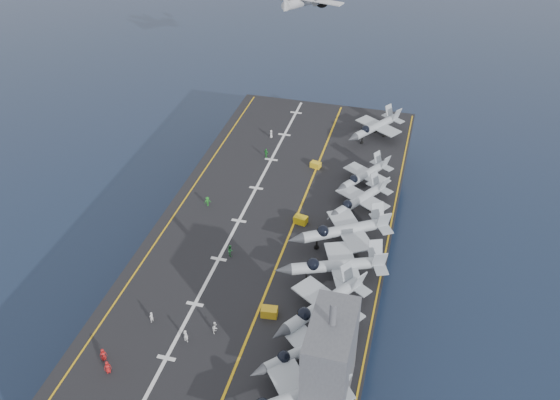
% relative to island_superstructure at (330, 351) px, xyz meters
% --- Properties ---
extents(ground, '(500.00, 500.00, 0.00)m').
position_rel_island_superstructure_xyz_m(ground, '(-15.00, 30.00, -17.90)').
color(ground, '#142135').
rests_on(ground, ground).
extents(hull, '(36.00, 90.00, 10.00)m').
position_rel_island_superstructure_xyz_m(hull, '(-15.00, 30.00, -12.90)').
color(hull, '#56595E').
rests_on(hull, ground).
extents(flight_deck, '(38.00, 92.00, 0.40)m').
position_rel_island_superstructure_xyz_m(flight_deck, '(-15.00, 30.00, -7.70)').
color(flight_deck, black).
rests_on(flight_deck, hull).
extents(foul_line, '(0.35, 90.00, 0.02)m').
position_rel_island_superstructure_xyz_m(foul_line, '(-12.00, 30.00, -7.48)').
color(foul_line, gold).
rests_on(foul_line, flight_deck).
extents(landing_centerline, '(0.50, 90.00, 0.02)m').
position_rel_island_superstructure_xyz_m(landing_centerline, '(-21.00, 30.00, -7.48)').
color(landing_centerline, silver).
rests_on(landing_centerline, flight_deck).
extents(deck_edge_port, '(0.25, 90.00, 0.02)m').
position_rel_island_superstructure_xyz_m(deck_edge_port, '(-32.00, 30.00, -7.48)').
color(deck_edge_port, gold).
rests_on(deck_edge_port, flight_deck).
extents(deck_edge_stbd, '(0.25, 90.00, 0.02)m').
position_rel_island_superstructure_xyz_m(deck_edge_stbd, '(3.50, 30.00, -7.48)').
color(deck_edge_stbd, gold).
rests_on(deck_edge_stbd, flight_deck).
extents(island_superstructure, '(5.00, 10.00, 15.00)m').
position_rel_island_superstructure_xyz_m(island_superstructure, '(0.00, 0.00, 0.00)').
color(island_superstructure, '#56595E').
rests_on(island_superstructure, flight_deck).
extents(fighter_jet_0, '(19.34, 18.40, 5.60)m').
position_rel_island_superstructure_xyz_m(fighter_jet_0, '(-3.59, -3.88, -4.70)').
color(fighter_jet_0, '#9BA2AD').
rests_on(fighter_jet_0, flight_deck).
extents(fighter_jet_1, '(16.12, 16.28, 4.77)m').
position_rel_island_superstructure_xyz_m(fighter_jet_1, '(-3.85, 3.99, -5.11)').
color(fighter_jet_1, gray).
rests_on(fighter_jet_1, flight_deck).
extents(fighter_jet_2, '(17.69, 19.21, 5.55)m').
position_rel_island_superstructure_xyz_m(fighter_jet_2, '(-3.15, 11.96, -4.73)').
color(fighter_jet_2, '#97A0A7').
rests_on(fighter_jet_2, flight_deck).
extents(fighter_jet_3, '(18.98, 15.97, 5.60)m').
position_rel_island_superstructure_xyz_m(fighter_jet_3, '(-2.74, 20.23, -4.70)').
color(fighter_jet_3, gray).
rests_on(fighter_jet_3, flight_deck).
extents(fighter_jet_4, '(19.67, 17.84, 5.69)m').
position_rel_island_superstructure_xyz_m(fighter_jet_4, '(-3.15, 28.65, -4.66)').
color(fighter_jet_4, '#A2ABB3').
rests_on(fighter_jet_4, flight_deck).
extents(fighter_jet_5, '(15.38, 16.90, 4.89)m').
position_rel_island_superstructure_xyz_m(fighter_jet_5, '(-2.27, 37.88, -5.06)').
color(fighter_jet_5, '#8F98A0').
rests_on(fighter_jet_5, flight_deck).
extents(fighter_jet_6, '(14.28, 15.67, 4.53)m').
position_rel_island_superstructure_xyz_m(fighter_jet_6, '(-2.65, 45.81, -5.24)').
color(fighter_jet_6, '#9BA5AC').
rests_on(fighter_jet_6, flight_deck).
extents(fighter_jet_8, '(15.75, 17.15, 4.95)m').
position_rel_island_superstructure_xyz_m(fighter_jet_8, '(-3.06, 63.83, -5.02)').
color(fighter_jet_8, gray).
rests_on(fighter_jet_8, flight_deck).
extents(tow_cart_a, '(2.38, 1.69, 1.34)m').
position_rel_island_superstructure_xyz_m(tow_cart_a, '(-10.29, 10.61, -6.83)').
color(tow_cart_a, gold).
rests_on(tow_cart_a, flight_deck).
extents(tow_cart_b, '(2.37, 1.80, 1.28)m').
position_rel_island_superstructure_xyz_m(tow_cart_b, '(-10.98, 32.11, -6.86)').
color(tow_cart_b, gold).
rests_on(tow_cart_b, flight_deck).
extents(tow_cart_c, '(2.11, 1.68, 1.11)m').
position_rel_island_superstructure_xyz_m(tow_cart_c, '(-12.24, 49.50, -6.95)').
color(tow_cart_c, gold).
rests_on(tow_cart_c, flight_deck).
extents(crew_0, '(1.30, 1.29, 1.83)m').
position_rel_island_superstructure_xyz_m(crew_0, '(-28.57, -2.22, -6.58)').
color(crew_0, '#B21919').
rests_on(crew_0, flight_deck).
extents(crew_1, '(1.01, 1.22, 1.75)m').
position_rel_island_superstructure_xyz_m(crew_1, '(-25.40, 5.38, -6.63)').
color(crew_1, silver).
rests_on(crew_1, flight_deck).
extents(crew_2, '(1.27, 1.37, 1.90)m').
position_rel_island_superstructure_xyz_m(crew_2, '(-19.53, 21.38, -6.55)').
color(crew_2, '#308E43').
rests_on(crew_2, flight_deck).
extents(crew_3, '(1.24, 1.18, 1.73)m').
position_rel_island_superstructure_xyz_m(crew_3, '(-27.50, 32.80, -6.64)').
color(crew_3, '#1B7D1E').
rests_on(crew_3, flight_deck).
extents(crew_4, '(1.41, 1.27, 1.96)m').
position_rel_island_superstructure_xyz_m(crew_4, '(-22.13, 50.47, -6.52)').
color(crew_4, '#268C33').
rests_on(crew_4, flight_deck).
extents(crew_5, '(0.76, 1.07, 1.70)m').
position_rel_island_superstructure_xyz_m(crew_5, '(-23.26, 58.13, -6.65)').
color(crew_5, silver).
rests_on(crew_5, flight_deck).
extents(crew_6, '(1.40, 1.14, 2.02)m').
position_rel_island_superstructure_xyz_m(crew_6, '(-19.60, 3.33, -6.49)').
color(crew_6, silver).
rests_on(crew_6, flight_deck).
extents(crew_7, '(0.74, 1.10, 1.81)m').
position_rel_island_superstructure_xyz_m(crew_7, '(-16.45, 5.87, -6.59)').
color(crew_7, silver).
rests_on(crew_7, flight_deck).
extents(transport_plane, '(23.23, 18.57, 4.82)m').
position_rel_island_superstructure_xyz_m(transport_plane, '(-24.43, 86.15, 11.08)').
color(transport_plane, silver).
extents(crew_8, '(1.30, 1.29, 1.83)m').
position_rel_island_superstructure_xyz_m(crew_8, '(-27.09, -3.88, -6.58)').
color(crew_8, '#B21919').
rests_on(crew_8, flight_deck).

